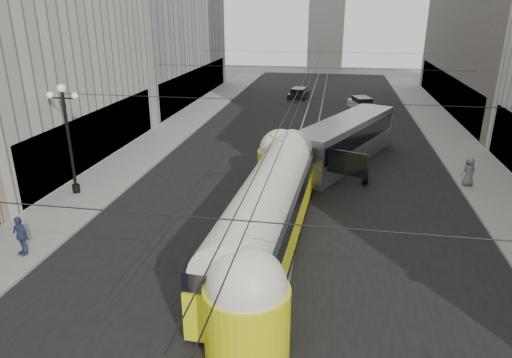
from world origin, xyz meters
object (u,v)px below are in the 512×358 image
at_px(city_bus, 345,139).
at_px(pedestrian_sidewalk_right, 469,171).
at_px(pedestrian_sidewalk_left, 21,235).
at_px(streetcar, 269,209).

xyz_separation_m(city_bus, pedestrian_sidewalk_right, (7.45, -3.68, -0.67)).
xyz_separation_m(city_bus, pedestrian_sidewalk_left, (-14.10, -15.94, -0.66)).
distance_m(streetcar, pedestrian_sidewalk_right, 14.42).
bearing_deg(city_bus, pedestrian_sidewalk_left, -131.50).
distance_m(streetcar, pedestrian_sidewalk_left, 10.98).
distance_m(streetcar, city_bus, 13.45).
bearing_deg(streetcar, city_bus, 74.69).
distance_m(city_bus, pedestrian_sidewalk_right, 8.33).
height_order(streetcar, pedestrian_sidewalk_right, streetcar).
xyz_separation_m(streetcar, pedestrian_sidewalk_right, (11.00, 9.29, -0.79)).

